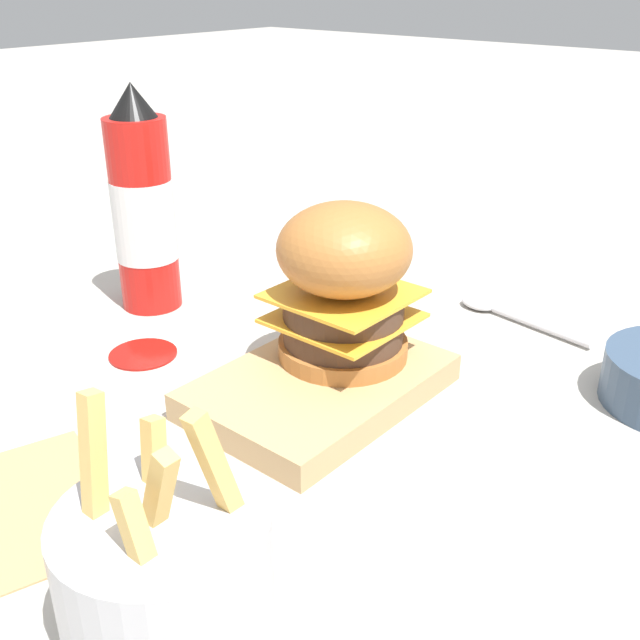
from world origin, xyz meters
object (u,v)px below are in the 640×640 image
Objects in this scene: serving_board at (320,386)px; spoon at (496,310)px; burger at (344,281)px; fries_basket at (166,572)px; ketchup_bottle at (143,210)px.

serving_board is 0.25m from spoon.
burger is 0.30m from fries_basket.
fries_basket is (-0.28, -0.10, -0.05)m from burger.
burger is at bearing 87.70° from spoon.
ketchup_bottle is (0.03, 0.27, 0.09)m from serving_board.
fries_basket is at bearing -159.77° from burger.
burger is at bearing 20.23° from fries_basket.
fries_basket is at bearing 105.43° from spoon.
ketchup_bottle reaches higher than spoon.
fries_basket is 0.50m from spoon.
serving_board is at bearing 21.87° from fries_basket.
spoon is at bearing 7.50° from fries_basket.
ketchup_bottle is 1.61× the size of fries_basket.
spoon is (0.49, 0.06, -0.04)m from fries_basket.
burger reaches higher than serving_board.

